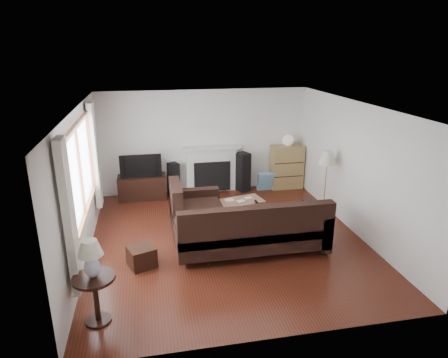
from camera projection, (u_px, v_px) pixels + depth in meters
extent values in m
cube|color=#4B1C10|center=(227.00, 239.00, 7.55)|extent=(5.10, 5.60, 0.04)
cube|color=white|center=(227.00, 106.00, 6.74)|extent=(5.10, 5.60, 0.04)
cube|color=white|center=(205.00, 141.00, 9.70)|extent=(5.00, 0.04, 2.50)
cube|color=white|center=(275.00, 250.00, 4.59)|extent=(5.00, 0.04, 2.50)
cube|color=white|center=(81.00, 185.00, 6.69)|extent=(0.04, 5.50, 2.50)
cube|color=white|center=(356.00, 168.00, 7.60)|extent=(0.04, 5.50, 2.50)
cube|color=brown|center=(81.00, 172.00, 6.41)|extent=(0.12, 2.74, 1.54)
cube|color=beige|center=(69.00, 219.00, 5.06)|extent=(0.10, 0.35, 2.10)
cube|color=beige|center=(95.00, 156.00, 7.88)|extent=(0.10, 0.35, 2.10)
cube|color=white|center=(212.00, 169.00, 9.84)|extent=(1.40, 0.26, 1.15)
cube|color=black|center=(142.00, 187.00, 9.47)|extent=(1.11, 0.50, 0.56)
imported|color=black|center=(141.00, 165.00, 9.29)|extent=(0.95, 0.12, 0.55)
cube|color=black|center=(174.00, 179.00, 9.64)|extent=(0.30, 0.33, 0.80)
cube|color=black|center=(243.00, 172.00, 9.89)|extent=(0.38, 0.41, 0.97)
cube|color=#9D8048|center=(287.00, 167.00, 10.10)|extent=(0.80, 0.38, 1.10)
sphere|color=white|center=(288.00, 140.00, 9.88)|extent=(0.27, 0.27, 0.27)
cube|color=black|center=(251.00, 226.00, 7.00)|extent=(2.87, 2.10, 0.93)
cube|color=#9B654A|center=(240.00, 209.00, 8.45)|extent=(1.06, 0.72, 0.38)
cube|color=black|center=(142.00, 256.00, 6.58)|extent=(0.53, 0.53, 0.35)
cube|color=#B88C40|center=(325.00, 185.00, 8.31)|extent=(0.39, 0.39, 1.44)
cube|color=black|center=(96.00, 299.00, 5.20)|extent=(0.55, 0.55, 0.68)
cube|color=silver|center=(91.00, 259.00, 5.01)|extent=(0.32, 0.32, 0.51)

